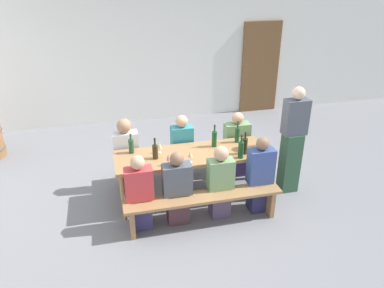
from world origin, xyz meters
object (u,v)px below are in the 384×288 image
(wooden_door, at_px, (260,68))
(seated_guest_far_1, at_px, (182,151))
(wine_bottle_4, at_px, (214,139))
(seated_guest_near_1, at_px, (177,190))
(wine_glass_0, at_px, (168,157))
(seated_guest_far_0, at_px, (127,156))
(wine_bottle_0, at_px, (241,149))
(wine_glass_1, at_px, (159,146))
(wine_bottle_1, at_px, (155,151))
(seated_guest_far_2, at_px, (236,146))
(tasting_table, at_px, (192,158))
(wine_glass_2, at_px, (190,154))
(bench_far, at_px, (182,157))
(seated_guest_near_3, at_px, (260,176))
(wine_bottle_2, at_px, (245,146))
(wine_bottle_5, at_px, (131,146))
(seated_guest_near_0, at_px, (140,194))
(standing_host, at_px, (292,142))
(seated_guest_near_2, at_px, (220,183))
(wine_bottle_3, at_px, (237,134))
(bench_near, at_px, (204,202))

(wooden_door, relative_size, seated_guest_far_1, 1.83)
(wine_bottle_4, distance_m, seated_guest_near_1, 1.04)
(wine_glass_0, height_order, seated_guest_far_0, seated_guest_far_0)
(wine_bottle_4, bearing_deg, wine_bottle_0, -60.20)
(wine_bottle_4, relative_size, wine_glass_1, 2.03)
(wine_bottle_1, relative_size, seated_guest_far_2, 0.28)
(tasting_table, xyz_separation_m, wine_glass_2, (-0.09, -0.25, 0.20))
(wooden_door, xyz_separation_m, wine_bottle_1, (-2.99, -3.34, -0.19))
(bench_far, height_order, seated_guest_near_3, seated_guest_near_3)
(wooden_door, distance_m, seated_guest_far_1, 3.78)
(wine_bottle_4, relative_size, seated_guest_far_2, 0.31)
(wine_glass_2, distance_m, seated_guest_near_1, 0.52)
(tasting_table, relative_size, wine_bottle_2, 6.65)
(wine_glass_0, bearing_deg, wine_bottle_5, 132.15)
(seated_guest_near_0, bearing_deg, wine_bottle_0, -81.36)
(seated_guest_far_0, bearing_deg, wine_bottle_2, 66.93)
(bench_far, xyz_separation_m, seated_guest_near_3, (0.85, -1.18, 0.18))
(wooden_door, distance_m, standing_host, 3.57)
(wine_bottle_1, distance_m, seated_guest_near_3, 1.50)
(bench_far, relative_size, wine_glass_2, 12.11)
(standing_host, bearing_deg, wine_glass_0, 4.20)
(wine_bottle_0, distance_m, wine_bottle_2, 0.15)
(wine_glass_1, xyz_separation_m, seated_guest_far_1, (0.41, 0.38, -0.32))
(wine_bottle_5, distance_m, standing_host, 2.38)
(seated_guest_near_1, distance_m, standing_host, 1.91)
(seated_guest_near_1, distance_m, seated_guest_near_2, 0.60)
(wine_bottle_2, distance_m, seated_guest_far_2, 0.80)
(wooden_door, bearing_deg, seated_guest_near_1, -125.99)
(wine_glass_1, relative_size, seated_guest_near_3, 0.15)
(seated_guest_near_2, distance_m, seated_guest_near_3, 0.58)
(wooden_door, distance_m, wine_bottle_4, 3.78)
(wine_glass_1, relative_size, standing_host, 0.10)
(seated_guest_near_0, bearing_deg, tasting_table, -58.18)
(wine_bottle_2, distance_m, seated_guest_near_2, 0.67)
(bench_far, distance_m, wine_bottle_5, 1.07)
(tasting_table, bearing_deg, seated_guest_near_2, -62.08)
(wine_bottle_5, relative_size, standing_host, 0.18)
(wooden_door, bearing_deg, tasting_table, -126.51)
(seated_guest_near_3, distance_m, seated_guest_far_2, 1.03)
(wooden_door, relative_size, bench_far, 0.99)
(tasting_table, relative_size, wine_bottle_0, 6.37)
(wine_glass_2, distance_m, seated_guest_far_1, 0.84)
(wine_bottle_3, bearing_deg, tasting_table, -164.58)
(wine_bottle_1, bearing_deg, standing_host, -2.84)
(seated_guest_far_0, xyz_separation_m, seated_guest_far_1, (0.87, 0.00, -0.02))
(wine_glass_2, height_order, standing_host, standing_host)
(bench_near, height_order, wine_bottle_3, wine_bottle_3)
(wine_bottle_0, bearing_deg, seated_guest_far_0, 152.42)
(wine_glass_2, height_order, seated_guest_near_1, seated_guest_near_1)
(tasting_table, xyz_separation_m, seated_guest_near_1, (-0.33, -0.51, -0.18))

